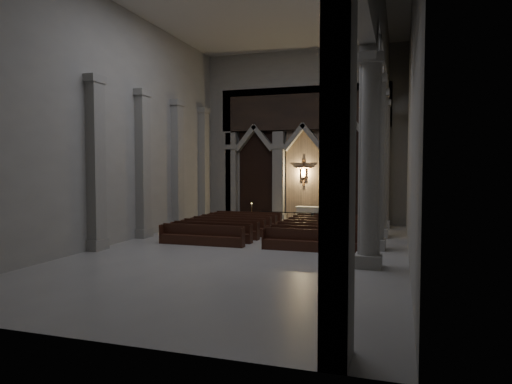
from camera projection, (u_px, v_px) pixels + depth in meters
room at (252, 86)px, 21.09m from camera, size 24.00×24.10×12.00m
sanctuary_wall at (303, 128)px, 32.11m from camera, size 14.00×0.77×12.00m
right_arcade at (376, 79)px, 20.67m from camera, size 1.00×24.00×12.00m
left_pilasters at (162, 166)px, 26.67m from camera, size 0.60×13.00×8.03m
sanctuary_step at (300, 222)px, 31.57m from camera, size 8.50×2.60×0.15m
altar at (310, 214)px, 31.64m from camera, size 1.93×0.77×0.98m
altar_rail at (294, 217)px, 29.89m from camera, size 4.73×0.09×0.93m
candle_stand_left at (252, 217)px, 31.74m from camera, size 0.23×0.23×1.38m
candle_stand_right at (338, 221)px, 29.67m from camera, size 0.23×0.23×1.36m
pews at (274, 231)px, 25.03m from camera, size 9.84×7.60×0.99m
worshipper at (313, 222)px, 27.35m from camera, size 0.42×0.28×1.12m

